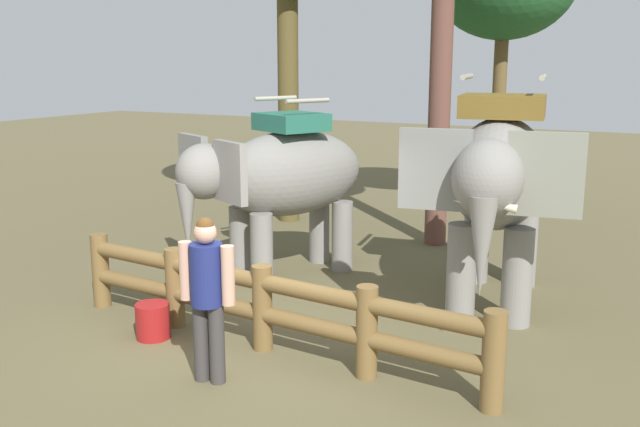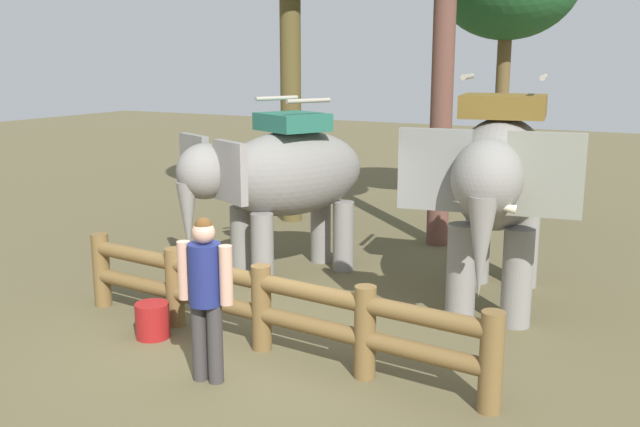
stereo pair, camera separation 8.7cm
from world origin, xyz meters
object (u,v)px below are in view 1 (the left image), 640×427
elephant_center (498,180)px  feed_bucket (153,321)px  elephant_near_left (280,178)px  tourist_woman_in_black (207,288)px  log_fence (262,302)px

elephant_center → feed_bucket: bearing=-137.7°
elephant_near_left → elephant_center: (3.39, 0.13, 0.22)m
elephant_center → tourist_woman_in_black: bearing=-118.6°
log_fence → tourist_woman_in_black: (-0.04, -1.02, 0.46)m
log_fence → tourist_woman_in_black: 1.12m
log_fence → feed_bucket: 1.51m
elephant_center → tourist_woman_in_black: size_ratio=2.10×
elephant_near_left → tourist_woman_in_black: 3.97m
log_fence → elephant_center: size_ratio=1.55×
feed_bucket → tourist_woman_in_black: bearing=-26.3°
log_fence → elephant_near_left: elephant_near_left is taller
tourist_woman_in_black → feed_bucket: size_ratio=4.10×
elephant_near_left → feed_bucket: size_ratio=7.53×
elephant_center → tourist_woman_in_black: elephant_center is taller
tourist_woman_in_black → feed_bucket: tourist_woman_in_black is taller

